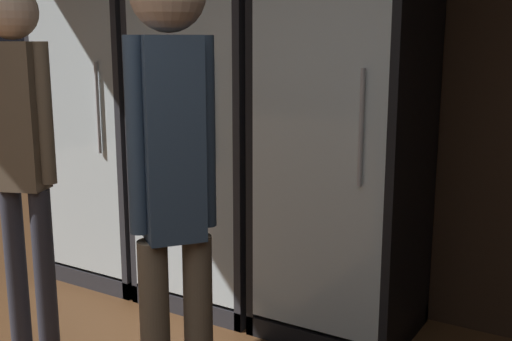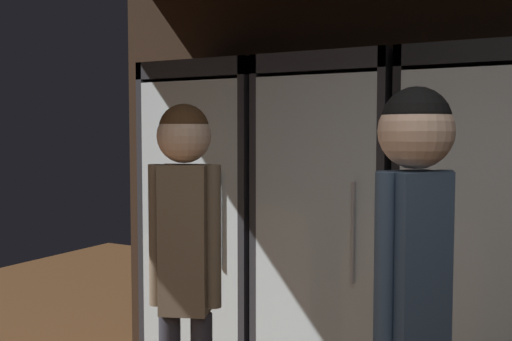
{
  "view_description": "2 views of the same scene",
  "coord_description": "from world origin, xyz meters",
  "px_view_note": "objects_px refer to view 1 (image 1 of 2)",
  "views": [
    {
      "loc": [
        0.74,
        -0.12,
        1.45
      ],
      "look_at": [
        -0.99,
        2.67,
        0.77
      ],
      "focal_mm": 43.79,
      "sensor_mm": 36.0,
      "label": 1
    },
    {
      "loc": [
        -0.01,
        -0.47,
        1.6
      ],
      "look_at": [
        -1.62,
        2.44,
        1.38
      ],
      "focal_mm": 42.71,
      "sensor_mm": 36.0,
      "label": 2
    }
  ],
  "objects_px": {
    "cooler_far_left": "(118,121)",
    "shopper_near": "(19,122)",
    "cooler_left": "(220,128)",
    "cooler_center": "(348,140)",
    "shopper_far": "(172,152)"
  },
  "relations": [
    {
      "from": "cooler_far_left",
      "to": "shopper_near",
      "type": "distance_m",
      "value": 1.26
    },
    {
      "from": "cooler_left",
      "to": "shopper_near",
      "type": "bearing_deg",
      "value": -102.09
    },
    {
      "from": "cooler_far_left",
      "to": "cooler_center",
      "type": "xyz_separation_m",
      "value": [
        1.54,
        0.0,
        0.01
      ]
    },
    {
      "from": "shopper_far",
      "to": "cooler_left",
      "type": "bearing_deg",
      "value": 119.53
    },
    {
      "from": "cooler_far_left",
      "to": "cooler_left",
      "type": "relative_size",
      "value": 1.0
    },
    {
      "from": "cooler_left",
      "to": "shopper_far",
      "type": "relative_size",
      "value": 1.16
    },
    {
      "from": "cooler_far_left",
      "to": "shopper_near",
      "type": "xyz_separation_m",
      "value": [
        0.53,
        -1.13,
        0.16
      ]
    },
    {
      "from": "cooler_left",
      "to": "shopper_near",
      "type": "distance_m",
      "value": 1.16
    },
    {
      "from": "cooler_far_left",
      "to": "shopper_far",
      "type": "distance_m",
      "value": 2.05
    },
    {
      "from": "shopper_far",
      "to": "shopper_near",
      "type": "bearing_deg",
      "value": 167.51
    },
    {
      "from": "shopper_near",
      "to": "shopper_far",
      "type": "bearing_deg",
      "value": -12.49
    },
    {
      "from": "shopper_far",
      "to": "cooler_center",
      "type": "bearing_deg",
      "value": 89.84
    },
    {
      "from": "cooler_left",
      "to": "shopper_far",
      "type": "xyz_separation_m",
      "value": [
        0.77,
        -1.35,
        0.14
      ]
    },
    {
      "from": "cooler_center",
      "to": "shopper_near",
      "type": "height_order",
      "value": "cooler_center"
    },
    {
      "from": "cooler_left",
      "to": "cooler_center",
      "type": "relative_size",
      "value": 1.0
    }
  ]
}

